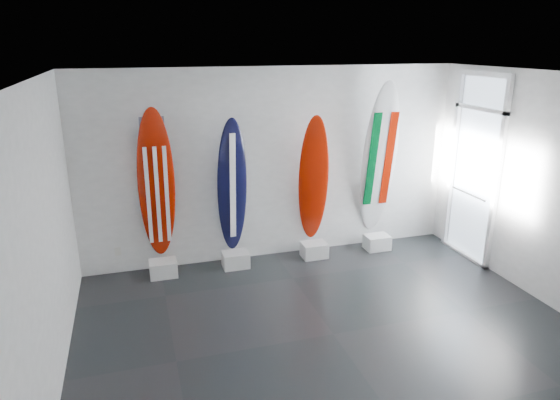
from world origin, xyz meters
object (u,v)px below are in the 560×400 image
object	(u,v)px
surfboard_navy	(232,186)
surfboard_swiss	(313,180)
surfboard_usa	(157,185)
surfboard_italy	(379,160)

from	to	relation	value
surfboard_navy	surfboard_swiss	world-z (taller)	surfboard_swiss
surfboard_swiss	surfboard_usa	bearing A→B (deg)	-169.12
surfboard_swiss	surfboard_italy	distance (m)	1.15
surfboard_navy	surfboard_swiss	size ratio (longest dim) A/B	0.99
surfboard_italy	surfboard_navy	bearing A→B (deg)	-176.10
surfboard_usa	surfboard_italy	distance (m)	3.52
surfboard_usa	surfboard_navy	world-z (taller)	surfboard_usa
surfboard_italy	surfboard_swiss	bearing A→B (deg)	-176.10
surfboard_usa	surfboard_navy	size ratio (longest dim) A/B	1.11
surfboard_swiss	surfboard_italy	size ratio (longest dim) A/B	0.81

